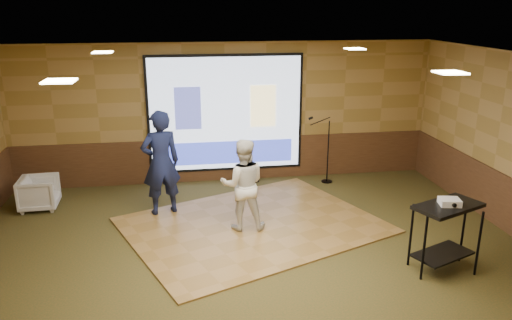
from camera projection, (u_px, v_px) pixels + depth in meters
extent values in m
plane|color=#2B3719|center=(249.00, 253.00, 7.84)|extent=(9.00, 9.00, 0.00)
cube|color=#A38043|center=(226.00, 113.00, 10.69)|extent=(9.00, 0.04, 3.00)
cube|color=#A38043|center=(307.00, 290.00, 4.09)|extent=(9.00, 0.04, 3.00)
cube|color=beige|center=(248.00, 60.00, 6.94)|extent=(9.00, 7.00, 0.04)
cube|color=#442A16|center=(227.00, 159.00, 10.98)|extent=(9.00, 0.04, 0.95)
cube|color=black|center=(226.00, 114.00, 10.64)|extent=(3.32, 0.03, 2.52)
cube|color=#C9DDFF|center=(226.00, 114.00, 10.61)|extent=(3.20, 0.02, 2.40)
cube|color=#3B4183|center=(188.00, 108.00, 10.44)|extent=(0.55, 0.01, 0.90)
cube|color=#FFE793|center=(263.00, 106.00, 10.67)|extent=(0.55, 0.01, 0.90)
cube|color=#3140B9|center=(227.00, 152.00, 10.85)|extent=(2.88, 0.01, 0.50)
cube|color=beige|center=(103.00, 52.00, 8.32)|extent=(0.32, 0.32, 0.02)
cube|color=beige|center=(355.00, 49.00, 8.97)|extent=(0.32, 0.32, 0.02)
cube|color=beige|center=(59.00, 81.00, 5.21)|extent=(0.32, 0.32, 0.02)
cube|color=beige|center=(450.00, 73.00, 5.86)|extent=(0.32, 0.32, 0.02)
cube|color=olive|center=(253.00, 225.00, 8.79)|extent=(5.08, 4.55, 0.03)
imported|color=#141C41|center=(161.00, 163.00, 9.01)|extent=(0.81, 0.64, 1.93)
imported|color=silver|center=(243.00, 185.00, 8.42)|extent=(0.82, 0.67, 1.59)
cylinder|color=black|center=(424.00, 248.00, 6.94)|extent=(0.04, 0.04, 0.98)
cylinder|color=black|center=(479.00, 244.00, 7.06)|extent=(0.04, 0.04, 0.98)
cylinder|color=black|center=(411.00, 235.00, 7.33)|extent=(0.04, 0.04, 0.98)
cylinder|color=black|center=(463.00, 231.00, 7.45)|extent=(0.04, 0.04, 0.98)
cube|color=black|center=(448.00, 206.00, 7.04)|extent=(0.98, 0.52, 0.05)
cube|color=black|center=(442.00, 254.00, 7.27)|extent=(0.88, 0.47, 0.03)
cube|color=white|center=(450.00, 202.00, 7.01)|extent=(0.32, 0.28, 0.09)
cylinder|color=black|center=(327.00, 181.00, 10.97)|extent=(0.24, 0.24, 0.02)
cylinder|color=black|center=(328.00, 152.00, 10.77)|extent=(0.02, 0.02, 1.37)
cylinder|color=black|center=(320.00, 121.00, 10.54)|extent=(0.44, 0.02, 0.17)
cylinder|color=black|center=(311.00, 118.00, 10.48)|extent=(0.10, 0.05, 0.08)
imported|color=gray|center=(39.00, 193.00, 9.46)|extent=(0.72, 0.70, 0.63)
cube|color=black|center=(247.00, 176.00, 10.92)|extent=(0.52, 0.43, 0.28)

